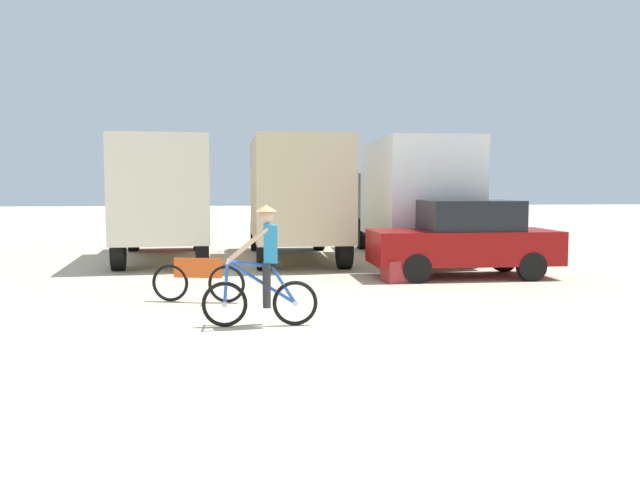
% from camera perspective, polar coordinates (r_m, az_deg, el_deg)
% --- Properties ---
extents(ground_plane, '(120.00, 120.00, 0.00)m').
position_cam_1_polar(ground_plane, '(9.43, 4.77, -8.27)').
color(ground_plane, beige).
extents(box_truck_cream_rv, '(2.91, 6.92, 3.35)m').
position_cam_1_polar(box_truck_cream_rv, '(19.48, -13.17, 3.86)').
color(box_truck_cream_rv, beige).
rests_on(box_truck_cream_rv, ground).
extents(box_truck_tan_camper, '(2.50, 6.79, 3.35)m').
position_cam_1_polar(box_truck_tan_camper, '(19.06, -2.10, 3.97)').
color(box_truck_tan_camper, '#CCB78E').
rests_on(box_truck_tan_camper, ground).
extents(box_truck_avon_van, '(2.53, 6.80, 3.35)m').
position_cam_1_polar(box_truck_avon_van, '(19.76, 7.77, 3.95)').
color(box_truck_avon_van, white).
rests_on(box_truck_avon_van, ground).
extents(sedan_parked, '(4.22, 1.82, 1.76)m').
position_cam_1_polar(sedan_parked, '(15.75, 12.13, 0.10)').
color(sedan_parked, maroon).
rests_on(sedan_parked, ground).
extents(cyclist_orange_shirt, '(1.73, 0.52, 1.82)m').
position_cam_1_polar(cyclist_orange_shirt, '(10.07, -4.78, -2.55)').
color(cyclist_orange_shirt, black).
rests_on(cyclist_orange_shirt, ground).
extents(bicycle_spare, '(1.69, 0.60, 0.97)m').
position_cam_1_polar(bicycle_spare, '(12.35, -10.24, -3.37)').
color(bicycle_spare, black).
rests_on(bicycle_spare, ground).
extents(supply_crate, '(0.67, 0.62, 0.48)m').
position_cam_1_polar(supply_crate, '(14.74, 6.54, -2.63)').
color(supply_crate, '#9E2D2D').
rests_on(supply_crate, ground).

